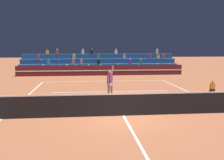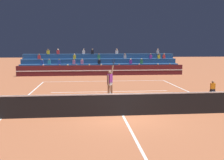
% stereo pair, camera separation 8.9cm
% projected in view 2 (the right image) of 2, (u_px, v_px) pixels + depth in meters
% --- Properties ---
extents(ground_plane, '(120.00, 120.00, 0.00)m').
position_uv_depth(ground_plane, '(123.00, 116.00, 12.20)').
color(ground_plane, '#AD603D').
extents(court_lines, '(11.10, 23.90, 0.01)m').
position_uv_depth(court_lines, '(123.00, 116.00, 12.20)').
color(court_lines, white).
rests_on(court_lines, ground).
extents(tennis_net, '(12.00, 0.10, 1.10)m').
position_uv_depth(tennis_net, '(123.00, 104.00, 12.13)').
color(tennis_net, '#2D6B38').
rests_on(tennis_net, ground).
extents(sponsor_banner_wall, '(18.00, 0.26, 1.10)m').
position_uv_depth(sponsor_banner_wall, '(102.00, 70.00, 28.38)').
color(sponsor_banner_wall, '#51191E').
rests_on(sponsor_banner_wall, ground).
extents(bleacher_stand, '(18.34, 3.80, 2.83)m').
position_uv_depth(bleacher_stand, '(100.00, 66.00, 31.47)').
color(bleacher_stand, navy).
rests_on(bleacher_stand, ground).
extents(ball_kid_courtside, '(0.30, 0.36, 0.84)m').
position_uv_depth(ball_kid_courtside, '(213.00, 88.00, 18.04)').
color(ball_kid_courtside, black).
rests_on(ball_kid_courtside, ground).
extents(tennis_player, '(0.66, 0.86, 2.48)m').
position_uv_depth(tennis_player, '(110.00, 83.00, 16.01)').
color(tennis_player, '#9E7051').
rests_on(tennis_player, ground).
extents(tennis_ball, '(0.07, 0.07, 0.07)m').
position_uv_depth(tennis_ball, '(97.00, 107.00, 13.88)').
color(tennis_ball, '#C6DB33').
rests_on(tennis_ball, ground).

